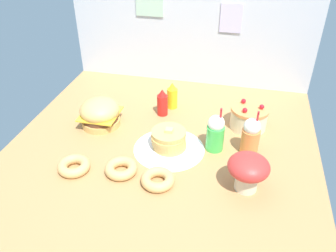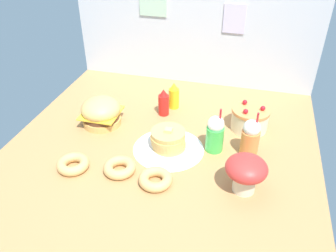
% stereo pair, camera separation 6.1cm
% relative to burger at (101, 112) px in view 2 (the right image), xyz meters
% --- Properties ---
extents(ground_plane, '(2.14, 2.12, 0.02)m').
position_rel_burger_xyz_m(ground_plane, '(0.52, -0.16, -0.11)').
color(ground_plane, '#B27F4C').
extents(back_wall, '(2.14, 0.04, 1.08)m').
position_rel_burger_xyz_m(back_wall, '(0.52, 0.89, 0.44)').
color(back_wall, silver).
rests_on(back_wall, ground_plane).
extents(doily_mat, '(0.49, 0.49, 0.00)m').
position_rel_burger_xyz_m(doily_mat, '(0.58, -0.19, -0.10)').
color(doily_mat, white).
rests_on(doily_mat, ground_plane).
extents(burger, '(0.30, 0.30, 0.21)m').
position_rel_burger_xyz_m(burger, '(0.00, 0.00, 0.00)').
color(burger, '#DBA859').
rests_on(burger, ground_plane).
extents(pancake_stack, '(0.38, 0.38, 0.16)m').
position_rel_burger_xyz_m(pancake_stack, '(0.58, -0.19, -0.04)').
color(pancake_stack, white).
rests_on(pancake_stack, doily_mat).
extents(layer_cake, '(0.28, 0.28, 0.20)m').
position_rel_burger_xyz_m(layer_cake, '(1.10, 0.22, -0.02)').
color(layer_cake, beige).
rests_on(layer_cake, ground_plane).
extents(ketchup_bottle, '(0.09, 0.09, 0.22)m').
position_rel_burger_xyz_m(ketchup_bottle, '(0.42, 0.25, 0.00)').
color(ketchup_bottle, red).
rests_on(ketchup_bottle, ground_plane).
extents(mustard_bottle, '(0.09, 0.09, 0.22)m').
position_rel_burger_xyz_m(mustard_bottle, '(0.47, 0.38, 0.00)').
color(mustard_bottle, yellow).
rests_on(mustard_bottle, ground_plane).
extents(cream_soda_cup, '(0.12, 0.12, 0.34)m').
position_rel_burger_xyz_m(cream_soda_cup, '(0.88, -0.11, 0.03)').
color(cream_soda_cup, green).
rests_on(cream_soda_cup, ground_plane).
extents(orange_float_cup, '(0.12, 0.12, 0.34)m').
position_rel_burger_xyz_m(orange_float_cup, '(1.12, -0.09, 0.03)').
color(orange_float_cup, orange).
rests_on(orange_float_cup, ground_plane).
extents(donut_pink_glaze, '(0.21, 0.21, 0.06)m').
position_rel_burger_xyz_m(donut_pink_glaze, '(0.03, -0.54, -0.07)').
color(donut_pink_glaze, tan).
rests_on(donut_pink_glaze, ground_plane).
extents(donut_chocolate, '(0.21, 0.21, 0.06)m').
position_rel_burger_xyz_m(donut_chocolate, '(0.34, -0.49, -0.07)').
color(donut_chocolate, tan).
rests_on(donut_chocolate, ground_plane).
extents(donut_vanilla, '(0.21, 0.21, 0.06)m').
position_rel_burger_xyz_m(donut_vanilla, '(0.59, -0.54, -0.07)').
color(donut_vanilla, tan).
rests_on(donut_vanilla, ground_plane).
extents(mushroom_stool, '(0.25, 0.25, 0.24)m').
position_rel_burger_xyz_m(mushroom_stool, '(1.11, -0.46, 0.04)').
color(mushroom_stool, beige).
rests_on(mushroom_stool, ground_plane).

